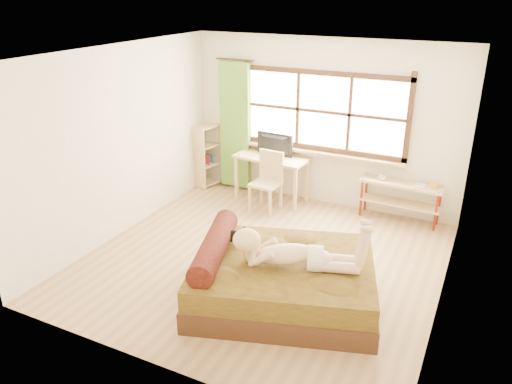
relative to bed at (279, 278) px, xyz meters
The scene contains 18 objects.
floor 0.94m from the bed, 127.56° to the left, with size 4.50×4.50×0.00m, color #9E754C.
ceiling 2.58m from the bed, 127.56° to the left, with size 4.50×4.50×0.00m, color white.
wall_back 3.19m from the bed, 100.45° to the left, with size 4.50×4.50×0.00m, color silver.
wall_front 1.95m from the bed, 109.51° to the right, with size 4.50×4.50×0.00m, color silver.
wall_left 3.08m from the bed, 165.75° to the left, with size 4.50×4.50×0.00m, color silver.
wall_right 2.13m from the bed, 22.61° to the left, with size 4.50×4.50×0.00m, color silver.
window 3.22m from the bed, 100.55° to the left, with size 2.80×0.16×1.46m.
curtain 3.63m from the bed, 126.43° to the left, with size 0.55×0.10×2.20m, color #4A7E22.
bed is the anchor object (origin of this frame).
woman 0.58m from the bed, ahead, with size 1.45×0.41×0.62m, color #DEB08F, non-canonical shape.
kitten 0.77m from the bed, behind, with size 0.31×0.12×0.25m, color black, non-canonical shape.
desk 2.99m from the bed, 116.28° to the left, with size 1.27×0.66×0.77m.
monitor 3.09m from the bed, 115.86° to the left, with size 0.66×0.09×0.38m, color black.
chair 2.61m from the bed, 117.70° to the left, with size 0.46×0.46×0.96m.
pipe_shelf 2.91m from the bed, 73.32° to the left, with size 1.26×0.36×0.71m.
cup 2.85m from the bed, 79.41° to the left, with size 0.11×0.11×0.09m, color gray.
book 2.98m from the bed, 69.85° to the left, with size 0.16×0.21×0.02m, color gray.
bookshelf 3.82m from the bed, 133.54° to the left, with size 0.38×0.54×1.13m.
Camera 1 is at (2.49, -5.27, 3.43)m, focal length 35.00 mm.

